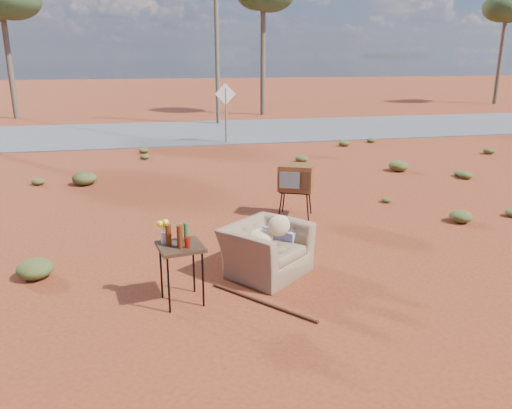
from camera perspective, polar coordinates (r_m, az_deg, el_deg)
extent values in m
plane|color=maroon|center=(7.24, -0.08, -8.93)|extent=(140.00, 140.00, 0.00)
cube|color=#565659|center=(21.66, -8.65, 8.16)|extent=(140.00, 7.00, 0.04)
imported|color=brown|center=(7.34, 1.15, -4.28)|extent=(1.37, 1.32, 1.01)
ellipsoid|color=#D1B37F|center=(7.30, 0.56, -3.70)|extent=(0.37, 0.37, 0.22)
ellipsoid|color=#D1B37F|center=(7.18, 2.66, -2.43)|extent=(0.32, 0.16, 0.32)
cube|color=navy|center=(7.88, 2.87, -4.43)|extent=(0.85, 0.89, 0.59)
cube|color=black|center=(10.03, 4.55, 1.59)|extent=(0.72, 0.65, 0.03)
cylinder|color=black|center=(9.94, 2.80, -0.12)|extent=(0.04, 0.04, 0.54)
cylinder|color=black|center=(9.87, 5.91, -0.31)|extent=(0.04, 0.04, 0.54)
cylinder|color=black|center=(10.33, 3.19, 0.54)|extent=(0.04, 0.04, 0.54)
cylinder|color=black|center=(10.27, 6.18, 0.36)|extent=(0.04, 0.04, 0.54)
cube|color=brown|center=(9.96, 4.59, 3.12)|extent=(0.82, 0.74, 0.51)
cube|color=slate|center=(9.71, 3.84, 2.78)|extent=(0.37, 0.18, 0.32)
cube|color=#472D19|center=(9.67, 5.73, 2.68)|extent=(0.14, 0.08, 0.36)
cube|color=#382014|center=(6.48, -8.64, -4.80)|extent=(0.64, 0.64, 0.04)
cylinder|color=black|center=(6.39, -9.96, -8.99)|extent=(0.03, 0.03, 0.78)
cylinder|color=black|center=(6.48, -6.09, -8.42)|extent=(0.03, 0.03, 0.78)
cylinder|color=black|center=(6.79, -10.79, -7.46)|extent=(0.03, 0.03, 0.78)
cylinder|color=black|center=(6.88, -7.14, -6.95)|extent=(0.03, 0.03, 0.78)
cylinder|color=#4E200D|center=(6.45, -9.97, -3.40)|extent=(0.08, 0.08, 0.29)
cylinder|color=#4E200D|center=(6.33, -8.71, -3.60)|extent=(0.07, 0.07, 0.31)
cylinder|color=#2F5B27|center=(6.55, -7.99, -3.08)|extent=(0.07, 0.07, 0.27)
cylinder|color=#AA160D|center=(6.36, -7.85, -4.28)|extent=(0.07, 0.07, 0.14)
cylinder|color=silver|center=(6.56, -10.44, -3.67)|extent=(0.09, 0.09, 0.16)
ellipsoid|color=#FFF71A|center=(6.51, -10.52, -2.29)|extent=(0.18, 0.18, 0.13)
cylinder|color=#482713|center=(6.67, 0.73, -11.08)|extent=(1.13, 1.33, 0.05)
cylinder|color=brown|center=(18.73, -3.47, 10.05)|extent=(0.06, 0.06, 2.00)
cube|color=silver|center=(18.66, -3.52, 12.49)|extent=(0.78, 0.04, 0.78)
cylinder|color=brown|center=(29.15, -26.41, 14.69)|extent=(0.28, 0.28, 6.00)
ellipsoid|color=#3B522A|center=(29.24, -27.07, 19.55)|extent=(3.20, 3.20, 2.20)
cylinder|color=brown|center=(28.13, 0.79, 17.35)|extent=(0.28, 0.28, 7.00)
cylinder|color=brown|center=(38.35, 26.18, 15.15)|extent=(0.28, 0.28, 6.50)
ellipsoid|color=#3B522A|center=(38.46, 26.73, 19.22)|extent=(3.20, 3.20, 2.20)
cylinder|color=brown|center=(24.14, -4.53, 18.62)|extent=(0.20, 0.20, 8.00)
ellipsoid|color=#4D5625|center=(10.52, 22.35, -1.26)|extent=(0.44, 0.44, 0.24)
ellipsoid|color=#4D5625|center=(13.32, -19.01, 2.85)|extent=(0.60, 0.60, 0.33)
ellipsoid|color=#4D5625|center=(14.35, 22.83, 3.11)|extent=(0.36, 0.36, 0.20)
ellipsoid|color=#4D5625|center=(15.40, 5.24, 5.24)|extent=(0.40, 0.40, 0.22)
ellipsoid|color=#4D5625|center=(16.18, -12.59, 5.36)|extent=(0.30, 0.30, 0.17)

